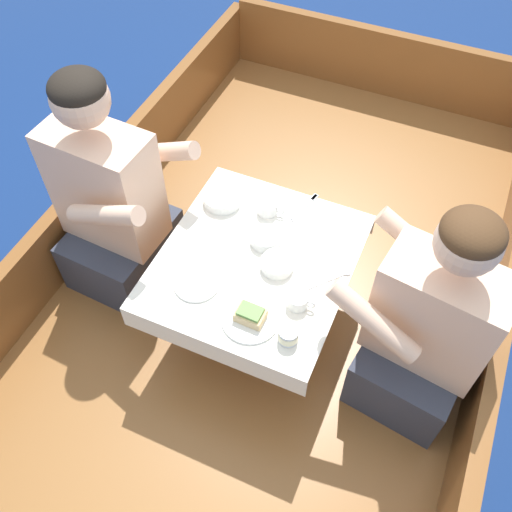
% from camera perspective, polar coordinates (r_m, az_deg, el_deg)
% --- Properties ---
extents(ground_plane, '(60.00, 60.00, 0.00)m').
position_cam_1_polar(ground_plane, '(2.79, 1.05, -8.28)').
color(ground_plane, navy).
extents(boat_deck, '(1.86, 3.33, 0.35)m').
position_cam_1_polar(boat_deck, '(2.64, 1.11, -6.40)').
color(boat_deck, brown).
rests_on(boat_deck, ground_plane).
extents(gunwale_port, '(0.06, 3.33, 0.33)m').
position_cam_1_polar(gunwale_port, '(2.70, -16.68, 4.24)').
color(gunwale_port, brown).
rests_on(gunwale_port, boat_deck).
extents(gunwale_starboard, '(0.06, 3.33, 0.33)m').
position_cam_1_polar(gunwale_starboard, '(2.33, 22.26, -9.11)').
color(gunwale_starboard, brown).
rests_on(gunwale_starboard, boat_deck).
extents(bow_coaming, '(1.74, 0.06, 0.38)m').
position_cam_1_polar(bow_coaming, '(3.51, 12.26, 18.47)').
color(bow_coaming, brown).
rests_on(bow_coaming, boat_deck).
extents(cockpit_table, '(0.68, 0.76, 0.43)m').
position_cam_1_polar(cockpit_table, '(2.11, -0.00, -1.09)').
color(cockpit_table, '#B2B2B7').
rests_on(cockpit_table, boat_deck).
extents(person_port, '(0.54, 0.46, 1.02)m').
position_cam_1_polar(person_port, '(2.35, -14.20, 4.96)').
color(person_port, '#333847').
rests_on(person_port, boat_deck).
extents(person_starboard, '(0.57, 0.51, 0.95)m').
position_cam_1_polar(person_starboard, '(2.06, 16.68, -7.04)').
color(person_starboard, '#333847').
rests_on(person_starboard, boat_deck).
extents(plate_sandwich, '(0.20, 0.20, 0.01)m').
position_cam_1_polar(plate_sandwich, '(1.92, -0.56, -6.30)').
color(plate_sandwich, white).
rests_on(plate_sandwich, cockpit_table).
extents(plate_bread, '(0.16, 0.16, 0.01)m').
position_cam_1_polar(plate_bread, '(2.02, -5.95, -2.72)').
color(plate_bread, white).
rests_on(plate_bread, cockpit_table).
extents(sandwich, '(0.10, 0.07, 0.05)m').
position_cam_1_polar(sandwich, '(1.90, -0.57, -5.87)').
color(sandwich, '#E0BC7F').
rests_on(sandwich, plate_sandwich).
extents(bowl_port_near, '(0.15, 0.15, 0.04)m').
position_cam_1_polar(bowl_port_near, '(2.25, -3.40, 5.83)').
color(bowl_port_near, white).
rests_on(bowl_port_near, cockpit_table).
extents(bowl_starboard_near, '(0.12, 0.12, 0.04)m').
position_cam_1_polar(bowl_starboard_near, '(2.03, 2.14, -0.77)').
color(bowl_starboard_near, white).
rests_on(bowl_starboard_near, cockpit_table).
extents(bowl_center_far, '(0.11, 0.11, 0.04)m').
position_cam_1_polar(bowl_center_far, '(2.11, 0.92, 1.83)').
color(bowl_center_far, white).
rests_on(bowl_center_far, cockpit_table).
extents(coffee_cup_port, '(0.11, 0.08, 0.05)m').
position_cam_1_polar(coffee_cup_port, '(2.20, 1.21, 4.91)').
color(coffee_cup_port, white).
rests_on(coffee_cup_port, cockpit_table).
extents(coffee_cup_starboard, '(0.10, 0.07, 0.05)m').
position_cam_1_polar(coffee_cup_starboard, '(1.94, 4.21, -4.43)').
color(coffee_cup_starboard, white).
rests_on(coffee_cup_starboard, cockpit_table).
extents(tin_can, '(0.07, 0.07, 0.05)m').
position_cam_1_polar(tin_can, '(1.87, 3.25, -7.93)').
color(tin_can, silver).
rests_on(tin_can, cockpit_table).
extents(utensil_knife_port, '(0.04, 0.17, 0.00)m').
position_cam_1_polar(utensil_knife_port, '(2.16, 3.19, 2.68)').
color(utensil_knife_port, silver).
rests_on(utensil_knife_port, cockpit_table).
extents(utensil_spoon_center, '(0.12, 0.14, 0.01)m').
position_cam_1_polar(utensil_spoon_center, '(2.04, 7.98, -2.05)').
color(utensil_spoon_center, silver).
rests_on(utensil_spoon_center, cockpit_table).
extents(utensil_fork_port, '(0.06, 0.17, 0.00)m').
position_cam_1_polar(utensil_fork_port, '(2.25, 5.13, 5.12)').
color(utensil_fork_port, silver).
rests_on(utensil_fork_port, cockpit_table).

